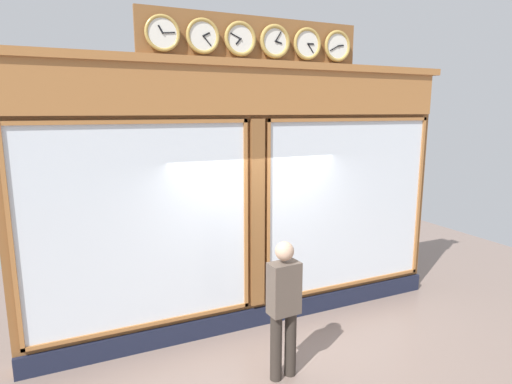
# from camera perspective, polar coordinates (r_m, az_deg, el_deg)

# --- Properties ---
(shop_facade) EXTENTS (6.47, 0.42, 4.37)m
(shop_facade) POSITION_cam_1_polar(r_m,az_deg,el_deg) (6.14, -0.48, -0.43)
(shop_facade) COLOR brown
(shop_facade) RESTS_ON ground_plane
(pedestrian) EXTENTS (0.37, 0.24, 1.69)m
(pedestrian) POSITION_cam_1_polar(r_m,az_deg,el_deg) (5.16, 3.72, -14.71)
(pedestrian) COLOR #312A24
(pedestrian) RESTS_ON ground_plane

